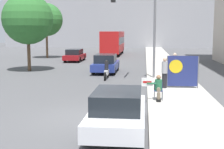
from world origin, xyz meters
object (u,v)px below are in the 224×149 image
(seated_protester, at_px, (158,87))
(pedestrian_behind, at_px, (175,67))
(parked_car_curbside, at_px, (118,111))
(street_tree_midblock, at_px, (46,20))
(traffic_light_pole, at_px, (140,16))
(city_bus_on_road, at_px, (113,41))
(protest_banner, at_px, (182,71))
(car_on_road_nearest, at_px, (106,63))
(motorcycle_on_road, at_px, (107,71))
(car_on_road_midblock, at_px, (75,55))
(jogger_on_sidewalk, at_px, (165,73))
(street_tree_near_curb, at_px, (28,19))

(seated_protester, distance_m, pedestrian_behind, 6.02)
(parked_car_curbside, bearing_deg, street_tree_midblock, 111.99)
(seated_protester, xyz_separation_m, traffic_light_pole, (-1.01, 7.31, 3.63))
(pedestrian_behind, relative_size, city_bus_on_road, 0.18)
(protest_banner, distance_m, street_tree_midblock, 25.82)
(traffic_light_pole, bearing_deg, city_bus_on_road, 100.26)
(protest_banner, bearing_deg, city_bus_on_road, 103.85)
(protest_banner, height_order, traffic_light_pole, traffic_light_pole)
(car_on_road_nearest, bearing_deg, street_tree_midblock, 124.41)
(motorcycle_on_road, bearing_deg, street_tree_midblock, 119.86)
(pedestrian_behind, bearing_deg, car_on_road_midblock, -8.04)
(jogger_on_sidewalk, xyz_separation_m, motorcycle_on_road, (-3.83, 4.06, -0.48))
(seated_protester, bearing_deg, motorcycle_on_road, 120.77)
(pedestrian_behind, bearing_deg, street_tree_near_curb, 22.81)
(city_bus_on_road, height_order, motorcycle_on_road, city_bus_on_road)
(parked_car_curbside, bearing_deg, motorcycle_on_road, 98.84)
(city_bus_on_road, bearing_deg, seated_protester, -80.31)
(protest_banner, distance_m, car_on_road_nearest, 9.15)
(motorcycle_on_road, bearing_deg, pedestrian_behind, -17.06)
(jogger_on_sidewalk, distance_m, street_tree_midblock, 25.37)
(car_on_road_nearest, height_order, street_tree_near_curb, street_tree_near_curb)
(parked_car_curbside, bearing_deg, protest_banner, 68.65)
(traffic_light_pole, relative_size, motorcycle_on_road, 2.83)
(parked_car_curbside, distance_m, street_tree_near_curb, 18.41)
(jogger_on_sidewalk, distance_m, protest_banner, 1.01)
(traffic_light_pole, xyz_separation_m, city_bus_on_road, (-4.22, 23.33, -2.48))
(seated_protester, bearing_deg, protest_banner, 72.00)
(jogger_on_sidewalk, relative_size, protest_banner, 0.94)
(seated_protester, xyz_separation_m, car_on_road_midblock, (-8.54, 20.09, -0.08))
(motorcycle_on_road, bearing_deg, parked_car_curbside, -81.16)
(seated_protester, bearing_deg, car_on_road_nearest, 115.77)
(car_on_road_nearest, bearing_deg, street_tree_near_curb, 175.87)
(traffic_light_pole, bearing_deg, motorcycle_on_road, -179.40)
(city_bus_on_road, bearing_deg, pedestrian_behind, -75.22)
(parked_car_curbside, height_order, car_on_road_midblock, parked_car_curbside)
(car_on_road_midblock, relative_size, street_tree_midblock, 0.64)
(jogger_on_sidewalk, height_order, car_on_road_midblock, jogger_on_sidewalk)
(traffic_light_pole, xyz_separation_m, car_on_road_midblock, (-7.53, 12.78, -3.71))
(street_tree_midblock, bearing_deg, jogger_on_sidewalk, -57.18)
(traffic_light_pole, xyz_separation_m, motorcycle_on_road, (-2.32, -0.02, -3.85))
(parked_car_curbside, distance_m, car_on_road_nearest, 15.31)
(motorcycle_on_road, distance_m, street_tree_midblock, 20.09)
(parked_car_curbside, height_order, street_tree_near_curb, street_tree_near_curb)
(parked_car_curbside, bearing_deg, jogger_on_sidewalk, 75.18)
(jogger_on_sidewalk, distance_m, motorcycle_on_road, 5.60)
(car_on_road_midblock, bearing_deg, traffic_light_pole, -59.48)
(street_tree_midblock, bearing_deg, city_bus_on_road, 38.86)
(protest_banner, relative_size, street_tree_near_curb, 0.28)
(city_bus_on_road, xyz_separation_m, street_tree_midblock, (-7.87, -6.34, 2.91))
(car_on_road_midblock, height_order, city_bus_on_road, city_bus_on_road)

